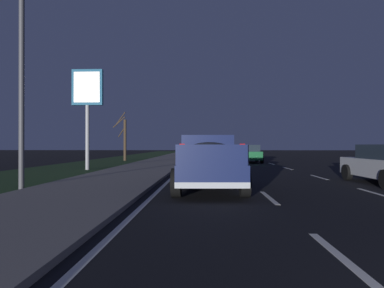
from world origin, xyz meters
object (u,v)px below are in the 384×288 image
street_light_near (29,38)px  bare_tree_far (124,138)px  pickup_truck (208,160)px  gas_price_sign (87,95)px  sedan_green (249,153)px

street_light_near → bare_tree_far: street_light_near is taller
pickup_truck → gas_price_sign: (8.61, 7.35, 3.61)m
street_light_near → bare_tree_far: size_ratio=1.81×
pickup_truck → bare_tree_far: (20.72, 8.04, 1.24)m
pickup_truck → street_light_near: (-0.51, 6.06, 4.19)m
sedan_green → gas_price_sign: bearing=129.5°
gas_price_sign → street_light_near: 9.23m
pickup_truck → gas_price_sign: bearing=40.5°
gas_price_sign → street_light_near: (-9.12, -1.29, 0.58)m
sedan_green → street_light_near: 21.12m
pickup_truck → street_light_near: size_ratio=0.63×
gas_price_sign → bare_tree_far: gas_price_sign is taller
sedan_green → bare_tree_far: bearing=75.6°
street_light_near → pickup_truck: bearing=-85.2°
street_light_near → sedan_green: bearing=-28.1°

